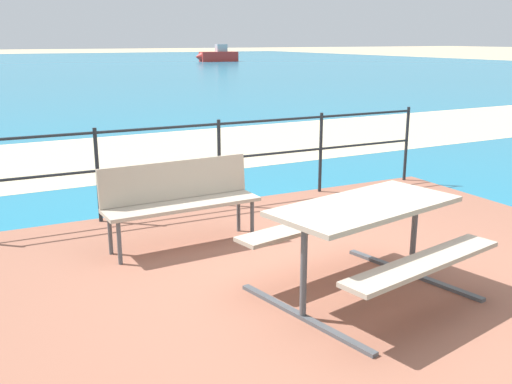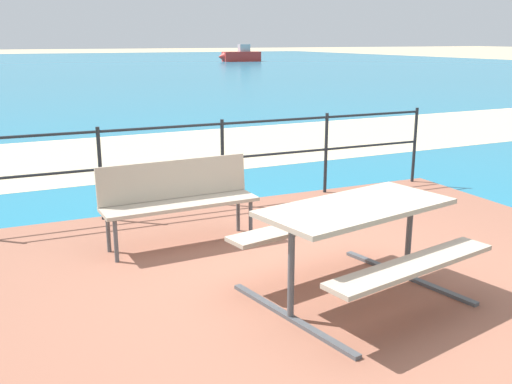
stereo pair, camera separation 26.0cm
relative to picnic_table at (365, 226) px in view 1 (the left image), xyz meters
The scene contains 8 objects.
ground_plane 0.79m from the picnic_table, 87.93° to the left, with size 240.00×240.00×0.00m, color tan.
patio_paving 0.77m from the picnic_table, 87.93° to the left, with size 6.40×5.20×0.06m, color #935B47.
sea_water 40.46m from the picnic_table, 89.98° to the left, with size 90.00×90.00×0.01m, color teal.
beach_strip 7.01m from the picnic_table, 89.87° to the left, with size 54.00×4.22×0.01m, color beige.
picnic_table is the anchor object (origin of this frame).
park_bench 2.02m from the picnic_table, 116.37° to the left, with size 1.57×0.49×0.84m.
railing_fence 2.93m from the picnic_table, 89.68° to the left, with size 5.94×0.04×1.07m.
boat_far 50.58m from the picnic_table, 68.21° to the left, with size 4.00×1.54×1.55m.
Camera 1 is at (-2.73, -3.93, 2.08)m, focal length 40.59 mm.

